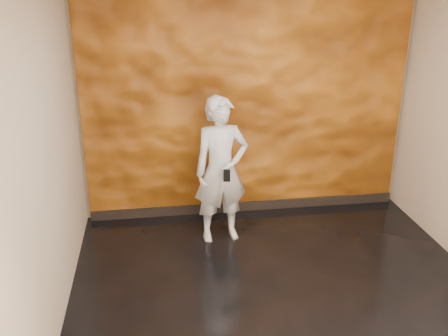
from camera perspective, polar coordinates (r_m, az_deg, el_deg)
room at (r=4.20m, az=7.72°, el=0.98°), size 4.02×4.02×2.81m
feature_wall at (r=6.03m, az=2.66°, el=7.19°), size 3.90×0.06×2.75m
baseboard at (r=6.44m, az=2.53°, el=-4.36°), size 3.90×0.04×0.12m
man at (r=5.49m, az=-0.33°, el=-0.26°), size 0.65×0.47×1.66m
phone at (r=5.24m, az=0.32°, el=-0.88°), size 0.07×0.03×0.14m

